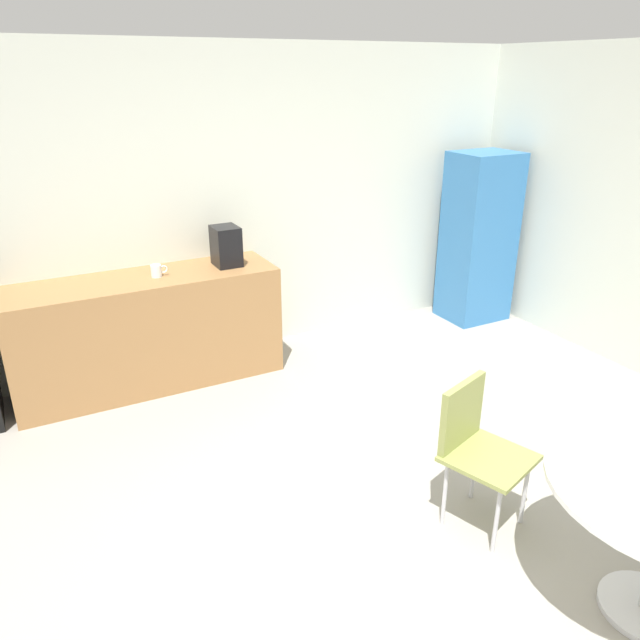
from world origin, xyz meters
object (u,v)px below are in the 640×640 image
object	(u,v)px
chair_olive	(475,438)
locker_cabinet	(478,238)
mug_white	(157,271)
mug_green	(232,258)
coffee_maker	(226,246)

from	to	relation	value
chair_olive	locker_cabinet	bearing A→B (deg)	48.91
mug_white	mug_green	distance (m)	0.63
chair_olive	coffee_maker	size ratio (longest dim) A/B	2.59
locker_cabinet	mug_green	size ratio (longest dim) A/B	12.86
chair_olive	coffee_maker	distance (m)	2.57
chair_olive	mug_white	size ratio (longest dim) A/B	6.43
mug_green	coffee_maker	distance (m)	0.13
locker_cabinet	mug_white	bearing A→B (deg)	178.78
locker_cabinet	mug_green	bearing A→B (deg)	177.05
locker_cabinet	mug_white	size ratio (longest dim) A/B	12.86
chair_olive	mug_green	size ratio (longest dim) A/B	6.43
locker_cabinet	coffee_maker	world-z (taller)	locker_cabinet
mug_green	coffee_maker	size ratio (longest dim) A/B	0.40
mug_white	mug_green	bearing A→B (deg)	5.67
chair_olive	mug_green	bearing A→B (deg)	100.61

